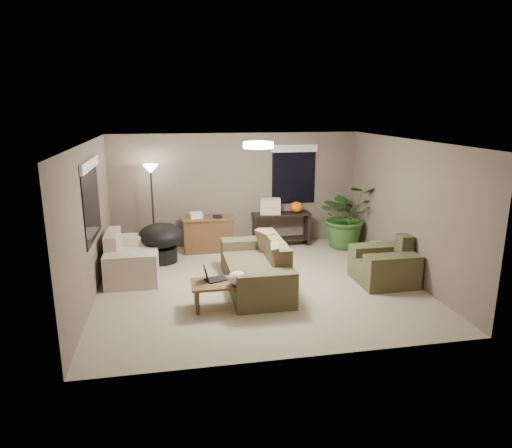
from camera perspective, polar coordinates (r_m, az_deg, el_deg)
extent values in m
plane|color=tan|center=(8.15, 0.26, -7.51)|extent=(5.50, 5.50, 0.00)
plane|color=white|center=(7.58, 0.29, 10.29)|extent=(5.50, 5.50, 0.00)
plane|color=#68584C|center=(10.19, -2.41, 4.27)|extent=(5.50, 0.00, 5.50)
plane|color=#68584C|center=(5.44, 5.31, -4.96)|extent=(5.50, 0.00, 5.50)
plane|color=#68584C|center=(7.75, -20.11, 0.12)|extent=(0.00, 5.00, 5.00)
plane|color=#68584C|center=(8.71, 18.33, 1.79)|extent=(0.00, 5.00, 5.00)
cube|color=#49432B|center=(7.99, -0.13, -6.37)|extent=(0.95, 1.48, 0.42)
cube|color=brown|center=(7.92, 2.46, -3.32)|extent=(0.22, 1.48, 0.43)
cube|color=#4D462E|center=(7.12, 1.24, -8.28)|extent=(0.95, 0.36, 0.60)
cube|color=#48422B|center=(8.81, -1.24, -3.73)|extent=(0.95, 0.36, 0.60)
cube|color=#8C7251|center=(7.48, 2.76, -4.27)|extent=(0.31, 0.49, 0.47)
cube|color=#8C7251|center=(8.32, 1.33, -2.32)|extent=(0.40, 0.51, 0.47)
cube|color=beige|center=(8.81, -15.06, -4.87)|extent=(0.90, 0.88, 0.42)
cube|color=beige|center=(8.72, -17.47, -2.32)|extent=(0.22, 0.88, 0.43)
cube|color=beige|center=(8.20, -15.39, -5.70)|extent=(0.90, 0.36, 0.60)
cube|color=beige|center=(9.37, -14.84, -3.11)|extent=(0.90, 0.36, 0.60)
cube|color=brown|center=(8.49, 15.61, -5.65)|extent=(0.95, 0.28, 0.42)
cube|color=#4A482C|center=(8.52, 18.01, -2.74)|extent=(0.22, 0.28, 0.43)
cube|color=#4E4C2E|center=(8.19, 16.63, -5.79)|extent=(0.95, 0.36, 0.60)
cube|color=brown|center=(8.73, 14.73, -4.40)|extent=(0.95, 0.36, 0.60)
cube|color=brown|center=(7.14, -4.08, -7.37)|extent=(1.00, 0.55, 0.04)
cylinder|color=brown|center=(7.01, -7.32, -9.76)|extent=(0.06, 0.06, 0.38)
cylinder|color=brown|center=(7.10, -0.45, -9.32)|extent=(0.06, 0.06, 0.38)
cylinder|color=brown|center=(7.37, -7.52, -8.50)|extent=(0.06, 0.06, 0.38)
cylinder|color=brown|center=(7.46, -1.00, -8.10)|extent=(0.06, 0.06, 0.38)
cube|color=black|center=(7.21, -4.98, -6.91)|extent=(0.39, 0.33, 0.02)
cube|color=black|center=(7.16, -6.28, -6.10)|extent=(0.08, 0.23, 0.22)
ellipsoid|color=white|center=(6.98, -2.32, -6.77)|extent=(0.38, 0.36, 0.21)
cube|color=brown|center=(9.91, -5.98, -1.40)|extent=(1.05, 0.45, 0.71)
cube|color=brown|center=(9.82, -6.03, 0.71)|extent=(1.10, 0.50, 0.04)
cube|color=silver|center=(9.78, -7.50, 1.10)|extent=(0.28, 0.24, 0.12)
cube|color=black|center=(9.78, -4.85, 0.92)|extent=(0.19, 0.23, 0.04)
cube|color=black|center=(10.19, 3.18, 1.27)|extent=(1.30, 0.40, 0.04)
cube|color=black|center=(10.15, -0.14, -0.93)|extent=(0.05, 0.38, 0.71)
cube|color=black|center=(10.43, 6.35, -0.60)|extent=(0.05, 0.38, 0.71)
cube|color=black|center=(10.33, 3.13, -1.86)|extent=(1.25, 0.36, 0.03)
ellipsoid|color=orange|center=(10.24, 5.09, 2.12)|extent=(0.38, 0.38, 0.24)
cube|color=beige|center=(10.09, 1.81, 2.24)|extent=(0.50, 0.41, 0.33)
cylinder|color=black|center=(9.43, -11.64, -3.76)|extent=(0.60, 0.60, 0.30)
ellipsoid|color=black|center=(9.32, -11.76, -1.42)|extent=(0.94, 0.94, 0.50)
cylinder|color=black|center=(10.00, -12.46, -3.59)|extent=(0.28, 0.28, 0.02)
cylinder|color=black|center=(9.77, -12.74, 1.38)|extent=(0.04, 0.04, 1.78)
cone|color=white|center=(9.60, -13.05, 6.73)|extent=(0.32, 0.32, 0.18)
cylinder|color=white|center=(7.59, 0.28, 9.84)|extent=(0.50, 0.50, 0.10)
imported|color=#2D5923|center=(10.31, 11.22, 0.20)|extent=(1.29, 1.44, 1.12)
cube|color=tan|center=(9.28, 14.74, -5.12)|extent=(0.32, 0.32, 0.03)
cylinder|color=tan|center=(9.21, 14.83, -3.74)|extent=(0.12, 0.12, 0.44)
cube|color=tan|center=(9.14, 14.93, -2.34)|extent=(0.22, 0.22, 0.03)
cube|color=black|center=(7.97, -19.86, 2.74)|extent=(0.01, 1.50, 1.30)
cube|color=white|center=(7.88, -20.09, 7.02)|extent=(0.05, 1.56, 0.16)
cube|color=black|center=(10.39, 4.74, 6.11)|extent=(1.00, 0.01, 1.30)
cube|color=white|center=(10.30, 4.84, 9.40)|extent=(1.06, 0.05, 0.16)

